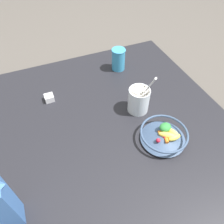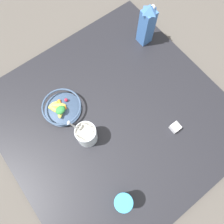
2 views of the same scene
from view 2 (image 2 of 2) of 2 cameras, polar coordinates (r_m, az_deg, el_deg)
The scene contains 7 objects.
ground_plane at distance 1.22m, azimuth 0.39°, elevation -1.43°, with size 6.00×6.00×0.00m, color #4C4742.
countertop at distance 1.21m, azimuth 0.39°, elevation -1.20°, with size 1.18×1.18×0.03m.
fruit_bowl at distance 1.21m, azimuth -13.02°, elevation 1.13°, with size 0.21×0.21×0.08m.
milk_carton at distance 1.35m, azimuth 9.08°, elevation 21.63°, with size 0.07×0.07×0.27m.
yogurt_tub at distance 1.10m, azimuth -6.71°, elevation -5.81°, with size 0.11×0.10×0.23m.
drinking_cup at distance 1.06m, azimuth 2.90°, elevation -22.46°, with size 0.08×0.08×0.13m.
spice_jar at distance 1.21m, azimuth 16.19°, elevation -3.88°, with size 0.05×0.05×0.03m.
Camera 2 is at (-0.31, 0.24, 1.16)m, focal length 35.00 mm.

